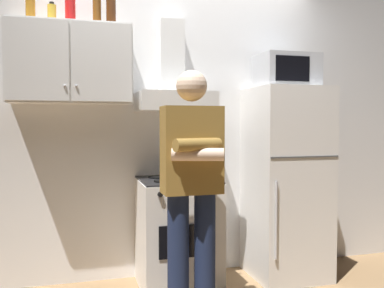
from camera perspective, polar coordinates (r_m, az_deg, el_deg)
back_wall_tiled at (r=3.63m, az=-2.54°, el=3.59°), size 4.80×0.10×2.70m
upper_cabinet at (r=3.34m, az=-16.23°, el=10.44°), size 0.90×0.37×0.60m
stove_oven at (r=3.39m, az=-1.99°, el=-12.01°), size 0.60×0.62×0.87m
range_hood at (r=3.41m, az=-2.52°, el=7.81°), size 0.60×0.44×0.75m
refrigerator at (r=3.65m, az=12.70°, el=-5.12°), size 0.60×0.62×1.60m
microwave at (r=3.66m, az=12.71°, el=9.64°), size 0.48×0.37×0.28m
person_standing at (r=2.71m, az=-0.02°, el=-5.65°), size 0.38×0.33×1.64m
cooking_pot at (r=3.22m, az=0.75°, el=-3.84°), size 0.32×0.22×0.11m
bottle_beer_brown at (r=3.45m, az=-12.83°, el=17.35°), size 0.06×0.06×0.26m
bottle_rum_dark at (r=3.42m, az=-10.98°, el=17.95°), size 0.07×0.07×0.30m
bottle_liquor_amber at (r=3.47m, az=-21.18°, el=17.69°), size 0.07×0.07×0.32m
bottle_spice_jar at (r=3.41m, az=-18.56°, el=16.55°), size 0.06×0.06×0.15m
bottle_soda_red at (r=3.46m, az=-16.26°, el=17.33°), size 0.08×0.08×0.26m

